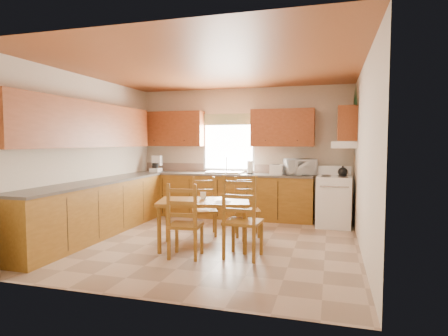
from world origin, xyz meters
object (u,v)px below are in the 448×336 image
(chair_near_right, at_px, (243,216))
(chair_far_left, at_px, (247,207))
(chair_far_right, at_px, (204,207))
(chair_near_left, at_px, (186,220))
(stove, at_px, (334,202))
(microwave, at_px, (300,167))
(dining_table, at_px, (204,224))

(chair_near_right, height_order, chair_far_left, chair_near_right)
(chair_far_right, bearing_deg, chair_near_left, -105.59)
(stove, xyz_separation_m, chair_near_left, (-1.95, -2.49, 0.05))
(microwave, xyz_separation_m, chair_far_right, (-1.45, -1.56, -0.60))
(stove, xyz_separation_m, dining_table, (-1.86, -1.99, -0.10))
(stove, relative_size, microwave, 1.73)
(dining_table, distance_m, chair_near_left, 0.53)
(dining_table, height_order, chair_near_left, chair_near_left)
(microwave, distance_m, chair_far_right, 2.21)
(dining_table, relative_size, chair_far_left, 1.35)
(microwave, distance_m, chair_near_left, 3.11)
(stove, height_order, dining_table, stove)
(chair_near_right, distance_m, chair_far_right, 1.36)
(dining_table, relative_size, chair_near_right, 1.17)
(chair_near_right, bearing_deg, chair_far_left, -75.73)
(chair_near_right, bearing_deg, chair_near_left, 18.52)
(microwave, bearing_deg, chair_near_right, -125.22)
(dining_table, relative_size, chair_far_right, 1.37)
(chair_near_right, distance_m, chair_far_left, 1.20)
(stove, height_order, chair_near_right, chair_near_right)
(stove, bearing_deg, chair_near_right, -115.32)
(chair_near_left, relative_size, chair_far_left, 1.03)
(dining_table, distance_m, chair_near_right, 0.76)
(dining_table, xyz_separation_m, chair_far_right, (-0.24, 0.71, 0.13))
(microwave, bearing_deg, chair_near_left, -138.52)
(chair_near_left, bearing_deg, dining_table, -106.01)
(stove, distance_m, microwave, 0.94)
(chair_near_right, bearing_deg, chair_far_right, -44.05)
(dining_table, bearing_deg, chair_near_left, -114.61)
(chair_far_left, bearing_deg, chair_far_right, 174.21)
(chair_near_left, xyz_separation_m, chair_far_right, (-0.15, 1.21, -0.02))
(chair_far_left, bearing_deg, stove, 19.29)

